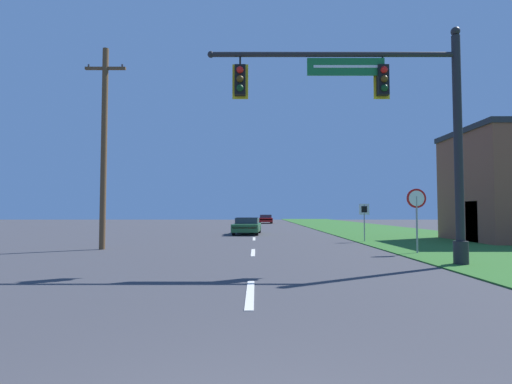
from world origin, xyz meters
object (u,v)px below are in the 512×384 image
at_px(far_car, 267,219).
at_px(stop_sign, 418,206).
at_px(signal_mast, 398,121).
at_px(route_sign_post, 366,214).
at_px(car_ahead, 249,226).
at_px(utility_pole_near, 106,144).

height_order(far_car, stop_sign, stop_sign).
distance_m(signal_mast, route_sign_post, 10.01).
height_order(car_ahead, route_sign_post, route_sign_post).
relative_size(signal_mast, route_sign_post, 3.95).
bearing_deg(signal_mast, far_car, 93.92).
bearing_deg(stop_sign, signal_mast, -119.97).
relative_size(signal_mast, car_ahead, 1.70).
distance_m(signal_mast, far_car, 44.19).
height_order(signal_mast, far_car, signal_mast).
distance_m(signal_mast, stop_sign, 4.68).
relative_size(far_car, utility_pole_near, 0.52).
bearing_deg(far_car, utility_pole_near, -101.76).
distance_m(car_ahead, route_sign_post, 9.92).
relative_size(car_ahead, stop_sign, 1.89).
bearing_deg(far_car, signal_mast, -86.08).
height_order(signal_mast, car_ahead, signal_mast).
bearing_deg(signal_mast, utility_pole_near, 154.95).
relative_size(car_ahead, utility_pole_near, 0.53).
distance_m(signal_mast, car_ahead, 18.00).
xyz_separation_m(signal_mast, route_sign_post, (1.53, 9.45, -2.94)).
distance_m(car_ahead, utility_pole_near, 13.75).
height_order(car_ahead, stop_sign, stop_sign).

